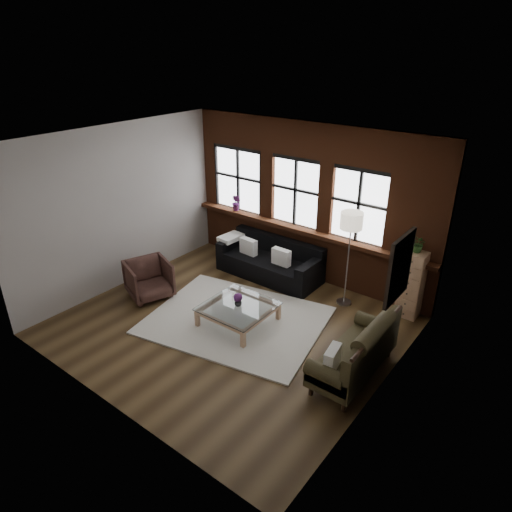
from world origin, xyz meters
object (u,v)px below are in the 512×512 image
Objects in this scene: coffee_table at (238,315)px; floor_lamp at (348,256)px; vintage_settee at (354,349)px; drawer_chest at (412,284)px; vase at (238,302)px; armchair at (149,279)px; dark_sofa at (269,259)px.

coffee_table is 0.57× the size of floor_lamp.
drawer_chest is (0.05, 2.13, 0.16)m from vintage_settee.
coffee_table is 8.29× the size of vase.
vintage_settee is 2.13m from floor_lamp.
floor_lamp reaches higher than vase.
vintage_settee is 2.17× the size of armchair.
coffee_table is at bearing -136.62° from drawer_chest.
drawer_chest is (2.26, 2.14, 0.45)m from coffee_table.
vintage_settee is at bearing -32.17° from dark_sofa.
drawer_chest is at bearing 88.77° from vintage_settee.
floor_lamp is at bearing -161.91° from drawer_chest.
drawer_chest is 0.63× the size of floor_lamp.
vase is at bearing -136.62° from drawer_chest.
floor_lamp reaches higher than drawer_chest.
dark_sofa is 2.92m from drawer_chest.
dark_sofa is 3.36m from vintage_settee.
floor_lamp is at bearing 56.95° from coffee_table.
dark_sofa is 1.27× the size of vintage_settee.
armchair is at bearing -122.95° from dark_sofa.
dark_sofa is 16.18× the size of vase.
armchair is at bearing -171.43° from coffee_table.
floor_lamp is (1.16, 1.78, 0.81)m from coffee_table.
dark_sofa is 1.95× the size of coffee_table.
drawer_chest is (2.89, 0.34, 0.23)m from dark_sofa.
vintage_settee is 12.78× the size of vase.
vase is at bearing -63.43° from coffee_table.
floor_lamp is at bearing -35.80° from armchair.
vintage_settee reaches higher than vase.
dark_sofa is at bearing 179.40° from floor_lamp.
coffee_table is at bearing -179.91° from vintage_settee.
vase reaches higher than coffee_table.
armchair is at bearing -175.87° from vintage_settee.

